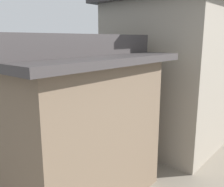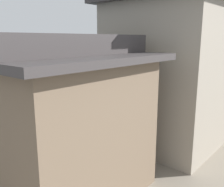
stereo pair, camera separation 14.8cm
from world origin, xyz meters
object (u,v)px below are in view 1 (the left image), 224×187
at_px(boat_moored_third, 144,83).
at_px(boat_midriver_upstream, 86,129).
at_px(mooring_post_dock_mid, 158,103).
at_px(mooring_post_dock_far, 199,88).
at_px(boat_moored_nearest, 5,152).
at_px(boat_moored_second, 218,81).
at_px(house_waterfront_tall, 203,78).
at_px(house_waterfront_nearest, 68,118).
at_px(mooring_post_dock_near, 42,147).
at_px(house_waterfront_second, 166,69).
at_px(boat_midriver_drifting, 198,85).

distance_m(boat_moored_third, boat_midriver_upstream, 20.08).
relative_size(mooring_post_dock_mid, mooring_post_dock_far, 1.16).
xyz_separation_m(boat_midriver_upstream, mooring_post_dock_far, (1.87, 16.15, 0.84)).
xyz_separation_m(boat_moored_nearest, boat_moored_second, (1.05, 33.71, 0.07)).
bearing_deg(boat_moored_nearest, boat_midriver_upstream, 81.68).
xyz_separation_m(boat_moored_second, mooring_post_dock_far, (1.65, -11.87, 0.80)).
bearing_deg(house_waterfront_tall, house_waterfront_nearest, -90.74).
bearing_deg(house_waterfront_nearest, mooring_post_dock_near, 163.11).
relative_size(house_waterfront_nearest, house_waterfront_tall, 0.92).
bearing_deg(house_waterfront_second, boat_moored_second, 101.76).
height_order(house_waterfront_second, mooring_post_dock_mid, house_waterfront_second).
height_order(house_waterfront_nearest, house_waterfront_tall, same).
bearing_deg(mooring_post_dock_far, mooring_post_dock_near, -90.00).
bearing_deg(mooring_post_dock_far, house_waterfront_nearest, -80.86).
xyz_separation_m(house_waterfront_second, mooring_post_dock_near, (-4.05, -5.53, -3.92)).
bearing_deg(boat_midriver_upstream, house_waterfront_nearest, -47.76).
distance_m(boat_moored_second, boat_moored_third, 12.00).
relative_size(boat_moored_third, house_waterfront_tall, 0.52).
bearing_deg(mooring_post_dock_near, boat_moored_third, 111.31).
bearing_deg(boat_moored_second, boat_midriver_upstream, -90.45).
distance_m(boat_moored_second, house_waterfront_second, 28.38).
distance_m(boat_midriver_upstream, house_waterfront_second, 7.64).
height_order(house_waterfront_second, house_waterfront_tall, house_waterfront_second).
bearing_deg(house_waterfront_nearest, mooring_post_dock_far, 99.14).
xyz_separation_m(boat_midriver_upstream, mooring_post_dock_mid, (1.87, 7.02, 0.90)).
bearing_deg(boat_midriver_drifting, boat_midriver_upstream, -88.63).
relative_size(boat_midriver_upstream, mooring_post_dock_near, 6.37).
bearing_deg(boat_moored_nearest, house_waterfront_tall, 63.54).
bearing_deg(boat_moored_nearest, mooring_post_dock_far, 82.94).
bearing_deg(mooring_post_dock_mid, mooring_post_dock_near, -90.00).
xyz_separation_m(boat_moored_third, house_waterfront_second, (13.26, -18.07, 4.68)).
bearing_deg(boat_midriver_drifting, mooring_post_dock_mid, -81.04).
distance_m(boat_moored_second, boat_midriver_upstream, 28.03).
bearing_deg(boat_moored_nearest, boat_midriver_drifting, 89.39).
bearing_deg(boat_moored_second, mooring_post_dock_near, -87.13).
relative_size(boat_moored_second, boat_moored_third, 1.31).
xyz_separation_m(boat_midriver_upstream, house_waterfront_nearest, (5.44, -5.99, 3.47)).
xyz_separation_m(boat_moored_second, house_waterfront_tall, (5.39, -20.77, 3.43)).
relative_size(boat_moored_nearest, mooring_post_dock_far, 5.74).
bearing_deg(house_waterfront_nearest, boat_moored_second, 98.72).
bearing_deg(house_waterfront_tall, mooring_post_dock_near, -107.08).
height_order(boat_moored_nearest, mooring_post_dock_mid, mooring_post_dock_mid).
height_order(house_waterfront_second, mooring_post_dock_near, house_waterfront_second).
height_order(boat_midriver_drifting, house_waterfront_tall, house_waterfront_tall).
distance_m(boat_moored_second, mooring_post_dock_far, 12.01).
bearing_deg(house_waterfront_tall, boat_moored_second, 104.55).
relative_size(house_waterfront_second, mooring_post_dock_mid, 10.12).
distance_m(house_waterfront_nearest, mooring_post_dock_far, 22.58).
distance_m(boat_moored_third, boat_midriver_drifting, 7.69).
bearing_deg(house_waterfront_second, mooring_post_dock_near, -126.21).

